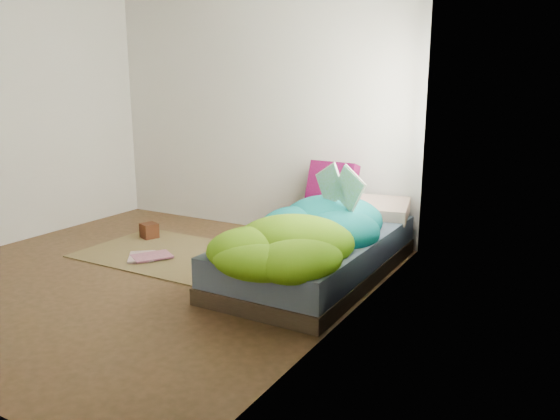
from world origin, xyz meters
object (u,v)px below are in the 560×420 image
object	(u,v)px
floor_book_b	(148,253)
floor_book_a	(129,258)
open_book	(339,174)
wooden_box	(149,231)
bed	(317,255)
pillow_magenta	(332,187)

from	to	relation	value
floor_book_b	floor_book_a	bearing A→B (deg)	-79.63
open_book	wooden_box	distance (m)	2.15
floor_book_a	floor_book_b	bearing A→B (deg)	30.05
bed	open_book	distance (m)	0.67
pillow_magenta	floor_book_a	size ratio (longest dim) A/B	1.50
open_book	wooden_box	size ratio (longest dim) A/B	3.07
pillow_magenta	wooden_box	distance (m)	1.86
pillow_magenta	wooden_box	size ratio (longest dim) A/B	3.14
pillow_magenta	wooden_box	bearing A→B (deg)	-154.71
bed	wooden_box	xyz separation A→B (m)	(-1.91, 0.11, -0.08)
bed	floor_book_b	size ratio (longest dim) A/B	6.12
bed	pillow_magenta	xyz separation A→B (m)	(-0.25, 0.81, 0.40)
open_book	floor_book_a	xyz separation A→B (m)	(-1.71, -0.62, -0.79)
wooden_box	floor_book_a	size ratio (longest dim) A/B	0.48
bed	pillow_magenta	bearing A→B (deg)	107.29
wooden_box	floor_book_b	world-z (taller)	wooden_box
bed	pillow_magenta	distance (m)	0.94
wooden_box	floor_book_a	xyz separation A→B (m)	(0.31, -0.60, -0.06)
open_book	wooden_box	bearing A→B (deg)	-155.41
bed	floor_book_a	bearing A→B (deg)	-163.00
bed	floor_book_b	xyz separation A→B (m)	(-1.53, -0.32, -0.14)
pillow_magenta	floor_book_a	world-z (taller)	pillow_magenta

